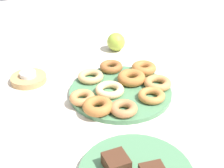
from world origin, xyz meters
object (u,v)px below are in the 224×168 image
object	(u,v)px
donut_9	(82,97)
candle_holder	(29,79)
donut_2	(91,76)
donut_6	(98,106)
donut_plate	(120,92)
donut_0	(111,67)
donut_3	(110,90)
donut_1	(151,96)
donut_8	(158,83)
donut_5	(131,78)
donut_7	(144,68)
tealight	(28,74)
apple	(116,42)
donut_4	(124,108)
brownie_far	(116,162)

from	to	relation	value
donut_9	candle_holder	xyz separation A→B (m)	(0.21, 0.10, -0.02)
donut_2	donut_9	distance (m)	0.13
donut_6	donut_plate	bearing A→B (deg)	-59.42
donut_0	donut_6	bearing A→B (deg)	143.00
donut_2	donut_3	xyz separation A→B (m)	(-0.11, -0.02, 0.00)
donut_1	candle_holder	distance (m)	0.42
donut_1	candle_holder	size ratio (longest dim) A/B	0.69
donut_0	donut_3	xyz separation A→B (m)	(-0.13, 0.08, -0.00)
donut_8	donut_9	world-z (taller)	same
donut_0	donut_5	bearing A→B (deg)	-169.36
donut_7	donut_0	bearing A→B (deg)	53.73
donut_0	tealight	world-z (taller)	donut_0
donut_2	apple	world-z (taller)	apple
donut_0	donut_6	world-z (taller)	donut_6
donut_5	apple	distance (m)	0.28
donut_8	donut_3	bearing A→B (deg)	77.19
donut_6	apple	distance (m)	0.44
donut_0	candle_holder	world-z (taller)	donut_0
donut_plate	donut_4	xyz separation A→B (m)	(-0.11, 0.05, 0.02)
donut_4	brownie_far	distance (m)	0.22
donut_3	donut_8	distance (m)	0.16
donut_0	donut_2	size ratio (longest dim) A/B	0.94
donut_0	donut_4	world-z (taller)	same
apple	donut_8	bearing A→B (deg)	174.81
apple	donut_0	bearing A→B (deg)	146.09
candle_holder	donut_8	bearing A→B (deg)	-125.58
donut_1	tealight	bearing A→B (deg)	44.12
donut_2	tealight	distance (m)	0.21
donut_1	candle_holder	xyz separation A→B (m)	(0.30, 0.29, -0.01)
donut_5	donut_9	distance (m)	0.19
donut_3	donut_5	size ratio (longest dim) A/B	0.97
donut_plate	brownie_far	world-z (taller)	brownie_far
tealight	brownie_far	bearing A→B (deg)	-173.08
apple	tealight	bearing A→B (deg)	101.78
donut_0	donut_8	distance (m)	0.19
donut_7	donut_8	size ratio (longest dim) A/B	0.98
tealight	apple	bearing A→B (deg)	-78.22
donut_1	brownie_far	bearing A→B (deg)	130.66
donut_1	donut_5	size ratio (longest dim) A/B	0.89
donut_5	donut_plate	bearing A→B (deg)	115.35
donut_2	donut_6	distance (m)	0.18
donut_9	brownie_far	xyz separation A→B (m)	(-0.29, 0.04, 0.01)
brownie_far	tealight	size ratio (longest dim) A/B	1.04
donut_1	donut_3	xyz separation A→B (m)	(0.09, 0.10, 0.00)
donut_8	apple	distance (m)	0.33
donut_1	donut_9	world-z (taller)	donut_9
brownie_far	candle_holder	distance (m)	0.50
tealight	donut_0	bearing A→B (deg)	-106.66
tealight	donut_5	bearing A→B (deg)	-122.49
donut_1	donut_2	world-z (taller)	same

